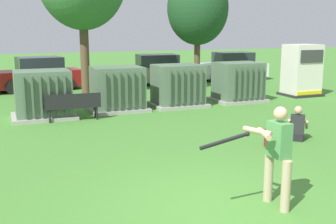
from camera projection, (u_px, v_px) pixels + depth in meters
ground_plane at (226, 209)px, 7.11m from camera, size 96.00×96.00×0.00m
transformer_west at (43, 95)px, 14.17m from camera, size 2.10×1.70×1.62m
transformer_mid_west at (118, 89)px, 15.46m from camera, size 2.10×1.70×1.62m
transformer_mid_east at (178, 86)px, 16.37m from camera, size 2.10×1.70×1.62m
transformer_east at (238, 82)px, 17.45m from camera, size 2.10×1.70×1.62m
generator_enclosure at (302, 70)px, 18.89m from camera, size 1.60×1.40×2.30m
park_bench at (73, 105)px, 13.76m from camera, size 1.81×0.45×0.92m
batter at (276, 152)px, 7.02m from camera, size 1.60×0.72×1.74m
seated_spectator at (298, 126)px, 11.44m from camera, size 0.73×0.75×0.96m
backpack at (271, 138)px, 10.83m from camera, size 0.38×0.36×0.44m
tree_center_right at (198, 9)px, 20.60m from camera, size 3.01×3.01×5.76m
parked_car_left_of_center at (38, 75)px, 20.68m from camera, size 4.37×2.27×1.62m
parked_car_right_of_center at (155, 70)px, 22.73m from camera, size 4.36×2.26×1.62m
parked_car_rightmost at (231, 67)px, 24.83m from camera, size 4.30×2.12×1.62m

